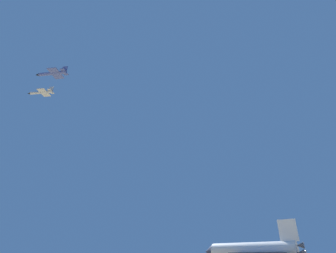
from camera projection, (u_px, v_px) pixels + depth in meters
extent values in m
cylinder|color=white|center=(253.00, 251.00, 103.92)|extent=(32.55, 11.01, 6.00)
cone|color=#2D334C|center=(210.00, 252.00, 112.90)|extent=(4.86, 6.26, 5.70)
ellipsoid|color=white|center=(221.00, 247.00, 111.14)|extent=(6.95, 4.97, 2.40)
cube|color=white|center=(288.00, 230.00, 99.86)|extent=(6.41, 1.61, 7.60)
cone|color=#595960|center=(300.00, 245.00, 95.96)|extent=(2.72, 2.55, 2.20)
cone|color=#595960|center=(303.00, 253.00, 96.09)|extent=(2.72, 2.55, 2.20)
cone|color=#595960|center=(301.00, 253.00, 93.71)|extent=(2.72, 2.55, 2.20)
cylinder|color=#38478C|center=(53.00, 73.00, 123.31)|extent=(12.90, 5.06, 1.50)
cone|color=black|center=(37.00, 75.00, 124.31)|extent=(2.34, 2.00, 1.50)
cube|color=#38478C|center=(56.00, 73.00, 123.03)|extent=(6.45, 8.91, 0.24)
cube|color=#38478C|center=(65.00, 69.00, 123.45)|extent=(2.36, 0.86, 2.60)
cube|color=#38478C|center=(64.00, 72.00, 122.67)|extent=(3.26, 5.17, 0.20)
cylinder|color=#999EA3|center=(41.00, 92.00, 152.39)|extent=(12.88, 5.19, 1.50)
cone|color=black|center=(29.00, 93.00, 153.31)|extent=(2.35, 2.01, 1.50)
cube|color=#999EA3|center=(44.00, 93.00, 152.12)|extent=(6.52, 8.93, 0.24)
cube|color=#999EA3|center=(51.00, 89.00, 152.58)|extent=(2.36, 0.88, 2.60)
cube|color=#999EA3|center=(51.00, 91.00, 151.81)|extent=(3.30, 5.17, 0.20)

